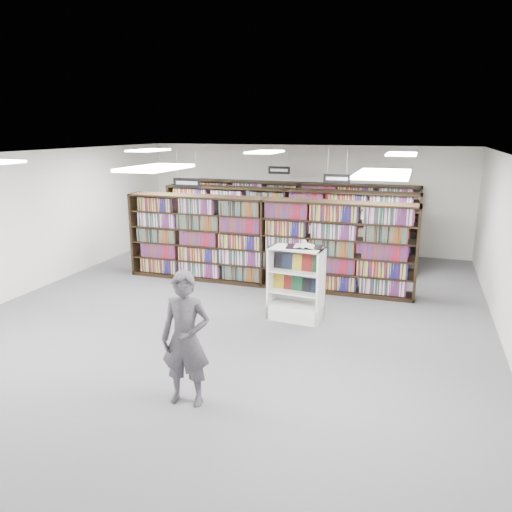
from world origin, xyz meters
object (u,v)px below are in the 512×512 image
(shopper, at_px, (186,339))
(bookshelf_row_near, at_px, (265,242))
(open_book, at_px, (304,246))
(endcap_display, at_px, (296,295))

(shopper, bearing_deg, bookshelf_row_near, 89.53)
(open_book, bearing_deg, shopper, -110.37)
(bookshelf_row_near, bearing_deg, shopper, -83.85)
(bookshelf_row_near, height_order, shopper, bookshelf_row_near)
(open_book, xyz_separation_m, shopper, (-0.80, -3.55, -0.56))
(endcap_display, distance_m, open_book, 1.01)
(bookshelf_row_near, xyz_separation_m, open_book, (1.39, -1.91, 0.44))
(bookshelf_row_near, relative_size, open_book, 9.53)
(bookshelf_row_near, xyz_separation_m, shopper, (0.59, -5.46, -0.11))
(bookshelf_row_near, height_order, open_book, bookshelf_row_near)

